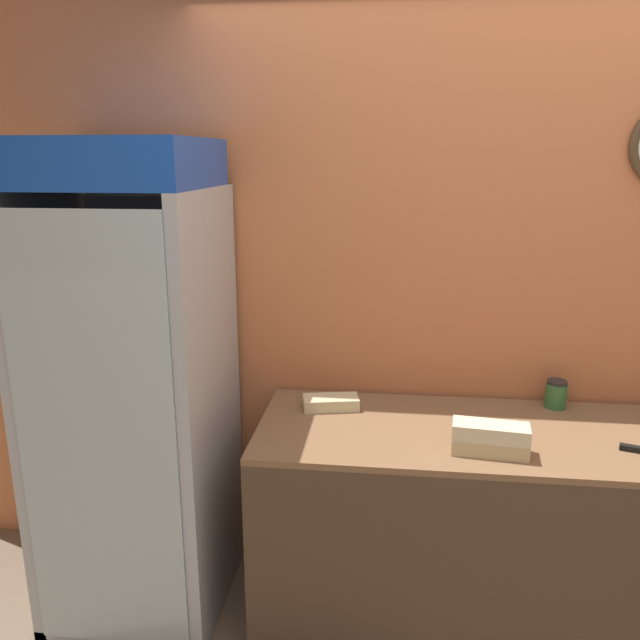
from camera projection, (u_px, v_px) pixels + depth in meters
name	position (u px, v px, depth m)	size (l,w,h in m)	color
wall_back	(486.00, 288.00, 2.69)	(5.20, 0.09, 2.70)	#D17547
prep_counter	(483.00, 528.00, 2.54)	(1.83, 0.70, 0.86)	#4C3828
beverage_cooler	(137.00, 364.00, 2.58)	(0.70, 0.71, 1.97)	#B2B7BC
sandwich_stack_bottom	(490.00, 446.00, 2.24)	(0.28, 0.13, 0.06)	tan
sandwich_stack_middle	(491.00, 431.00, 2.23)	(0.28, 0.14, 0.06)	beige
sandwich_flat_left	(331.00, 403.00, 2.65)	(0.25, 0.16, 0.05)	beige
condiment_jar	(556.00, 394.00, 2.65)	(0.09, 0.09, 0.12)	#336B38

